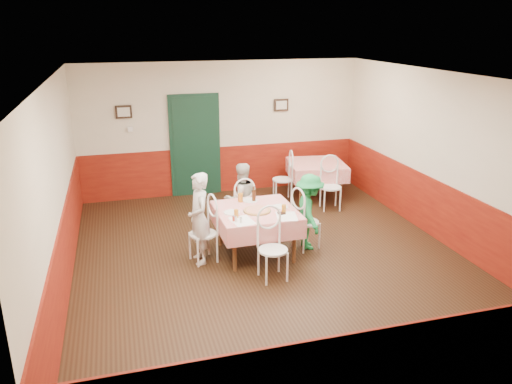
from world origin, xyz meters
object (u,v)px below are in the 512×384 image
object	(u,v)px
chair_second_a	(283,180)
wallet	(281,213)
main_table	(256,232)
chair_left	(203,234)
diner_far	(241,199)
glass_c	(240,198)
beer_bottle	(254,195)
chair_second_b	(331,187)
diner_right	(309,212)
second_table	(316,180)
diner_left	(199,218)
chair_far	(242,210)
glass_b	(284,209)
chair_near	(273,250)
glass_a	(236,214)
chair_right	(306,222)
pizza	(257,211)

from	to	relation	value
chair_second_a	wallet	xyz separation A→B (m)	(-0.91, -2.62, 0.32)
main_table	chair_second_a	distance (m)	2.64
chair_left	diner_far	size ratio (longest dim) A/B	0.71
glass_c	beer_bottle	world-z (taller)	beer_bottle
main_table	glass_c	distance (m)	0.63
chair_second_b	diner_right	xyz separation A→B (m)	(-1.08, -1.57, 0.18)
diner_far	second_table	bearing A→B (deg)	-155.31
diner_left	diner_far	world-z (taller)	diner_left
chair_second_a	diner_left	world-z (taller)	diner_left
second_table	beer_bottle	bearing A→B (deg)	-134.23
chair_far	chair_second_b	distance (m)	2.12
glass_b	glass_c	world-z (taller)	glass_c
second_table	chair_far	xyz separation A→B (m)	(-1.99, -1.49, 0.08)
beer_bottle	diner_left	bearing A→B (deg)	-158.25
second_table	beer_bottle	distance (m)	2.79
diner_far	glass_c	bearing A→B (deg)	63.45
chair_far	chair_second_a	xyz separation A→B (m)	(1.24, 1.49, 0.00)
chair_second_a	second_table	bearing A→B (deg)	98.83
chair_near	glass_a	xyz separation A→B (m)	(-0.39, 0.60, 0.37)
chair_right	chair_second_b	size ratio (longest dim) A/B	1.00
chair_near	diner_right	distance (m)	1.25
chair_second_b	glass_c	world-z (taller)	glass_c
second_table	wallet	bearing A→B (deg)	-122.29
chair_right	diner_right	size ratio (longest dim) A/B	0.72
diner_right	main_table	bearing A→B (deg)	98.10
chair_second_a	diner_right	world-z (taller)	diner_right
glass_b	chair_near	bearing A→B (deg)	-120.79
second_table	chair_right	bearing A→B (deg)	-115.93
second_table	pizza	xyz separation A→B (m)	(-1.99, -2.42, 0.40)
chair_second_b	glass_b	xyz separation A→B (m)	(-1.60, -1.83, 0.37)
main_table	diner_far	bearing A→B (deg)	90.83
glass_b	diner_left	world-z (taller)	diner_left
second_table	glass_a	bearing A→B (deg)	-132.37
pizza	diner_right	world-z (taller)	diner_right
diner_right	glass_b	bearing A→B (deg)	123.08
chair_second_b	wallet	world-z (taller)	chair_second_b
chair_left	wallet	size ratio (longest dim) A/B	8.18
chair_left	chair_near	bearing A→B (deg)	32.35
main_table	second_table	xyz separation A→B (m)	(1.98, 2.34, 0.00)
glass_b	diner_far	world-z (taller)	diner_far
pizza	glass_c	size ratio (longest dim) A/B	2.83
pizza	diner_left	distance (m)	0.90
chair_far	diner_left	world-z (taller)	diner_left
chair_far	chair_second_b	xyz separation A→B (m)	(1.99, 0.74, 0.00)
second_table	glass_b	bearing A→B (deg)	-121.91
pizza	beer_bottle	xyz separation A→B (m)	(0.07, 0.45, 0.10)
main_table	glass_b	bearing A→B (deg)	-32.68
glass_b	diner_right	distance (m)	0.62
second_table	diner_left	size ratio (longest dim) A/B	0.79
diner_far	diner_right	xyz separation A→B (m)	(0.91, -0.89, -0.01)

